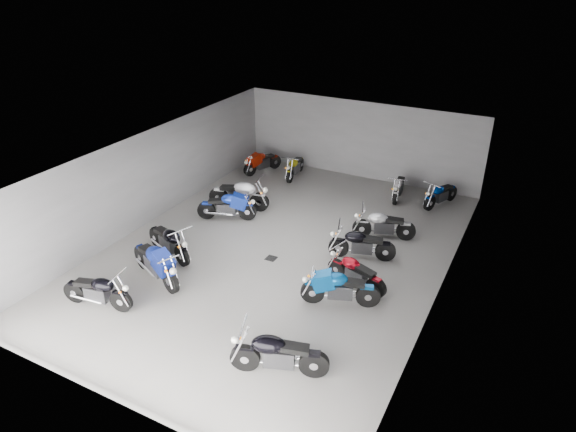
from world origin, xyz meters
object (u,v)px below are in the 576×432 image
object	(u,v)px
motorcycle_left_b	(156,263)
motorcycle_right_e	(361,244)
motorcycle_right_a	(278,354)
motorcycle_left_f	(239,194)
motorcycle_back_a	(262,162)
motorcycle_right_c	(339,288)
motorcycle_right_f	(383,225)
motorcycle_back_f	(441,194)
motorcycle_back_b	(295,167)
drain_grate	(271,258)
motorcycle_left_e	(227,206)
motorcycle_right_d	(356,272)
motorcycle_left_a	(98,291)
motorcycle_left_c	(169,241)
motorcycle_back_e	(399,187)

from	to	relation	value
motorcycle_left_b	motorcycle_right_e	distance (m)	6.13
motorcycle_right_a	motorcycle_right_e	distance (m)	5.47
motorcycle_left_f	motorcycle_back_a	distance (m)	3.60
motorcycle_right_c	motorcycle_right_f	world-z (taller)	motorcycle_right_c
motorcycle_right_e	motorcycle_back_f	bearing A→B (deg)	-32.66
motorcycle_back_b	motorcycle_right_c	bearing A→B (deg)	116.36
drain_grate	motorcycle_left_f	world-z (taller)	motorcycle_left_f
motorcycle_left_e	motorcycle_right_d	world-z (taller)	motorcycle_left_e
motorcycle_right_e	drain_grate	bearing A→B (deg)	100.24
motorcycle_left_a	motorcycle_left_b	world-z (taller)	motorcycle_left_b
motorcycle_left_b	motorcycle_left_c	size ratio (longest dim) A/B	1.09
motorcycle_right_c	motorcycle_back_b	size ratio (longest dim) A/B	1.05
motorcycle_left_f	motorcycle_back_b	bearing A→B (deg)	162.27
motorcycle_back_e	motorcycle_left_a	bearing A→B (deg)	57.17
motorcycle_back_f	motorcycle_back_a	bearing A→B (deg)	24.39
drain_grate	motorcycle_left_a	xyz separation A→B (m)	(-2.87, -4.23, 0.49)
motorcycle_left_a	motorcycle_left_c	distance (m)	2.91
motorcycle_left_a	motorcycle_right_a	bearing A→B (deg)	80.08
motorcycle_left_c	motorcycle_back_f	bearing A→B (deg)	158.76
motorcycle_left_b	motorcycle_right_d	distance (m)	5.67
motorcycle_right_a	motorcycle_back_b	distance (m)	11.40
drain_grate	motorcycle_left_b	xyz separation A→B (m)	(-2.34, -2.53, 0.57)
motorcycle_left_b	motorcycle_back_f	world-z (taller)	motorcycle_left_b
motorcycle_left_c	motorcycle_left_f	world-z (taller)	motorcycle_left_f
drain_grate	motorcycle_right_f	distance (m)	3.90
motorcycle_right_a	motorcycle_back_f	size ratio (longest dim) A/B	1.18
motorcycle_right_d	motorcycle_right_f	bearing A→B (deg)	19.66
motorcycle_right_c	motorcycle_back_e	size ratio (longest dim) A/B	1.08
motorcycle_right_a	motorcycle_right_d	xyz separation A→B (m)	(0.32, 3.96, -0.07)
drain_grate	motorcycle_back_f	xyz separation A→B (m)	(3.74, 6.21, 0.45)
motorcycle_left_b	motorcycle_right_f	xyz separation A→B (m)	(4.98, 5.36, -0.08)
motorcycle_right_e	motorcycle_right_f	distance (m)	1.54
motorcycle_left_a	motorcycle_left_c	bearing A→B (deg)	169.35
drain_grate	motorcycle_back_b	world-z (taller)	motorcycle_back_b
motorcycle_left_b	motorcycle_right_f	world-z (taller)	motorcycle_left_b
motorcycle_right_c	motorcycle_back_b	world-z (taller)	motorcycle_right_c
motorcycle_left_c	motorcycle_left_f	xyz separation A→B (m)	(0.11, 3.87, 0.04)
motorcycle_right_c	motorcycle_back_a	distance (m)	9.71
motorcycle_left_b	motorcycle_back_a	distance (m)	8.65
motorcycle_right_c	motorcycle_back_f	size ratio (longest dim) A/B	1.13
motorcycle_left_b	motorcycle_left_a	bearing A→B (deg)	4.30
motorcycle_back_e	motorcycle_right_c	bearing A→B (deg)	87.50
motorcycle_right_c	drain_grate	bearing A→B (deg)	46.13
motorcycle_left_f	motorcycle_back_b	size ratio (longest dim) A/B	1.19
motorcycle_left_a	motorcycle_back_b	bearing A→B (deg)	166.37
drain_grate	motorcycle_left_c	bearing A→B (deg)	-155.19
motorcycle_right_c	motorcycle_back_e	bearing A→B (deg)	-16.07
motorcycle_left_b	motorcycle_right_c	distance (m)	5.26
motorcycle_right_d	motorcycle_back_b	size ratio (longest dim) A/B	0.99
motorcycle_back_b	motorcycle_right_e	bearing A→B (deg)	126.15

